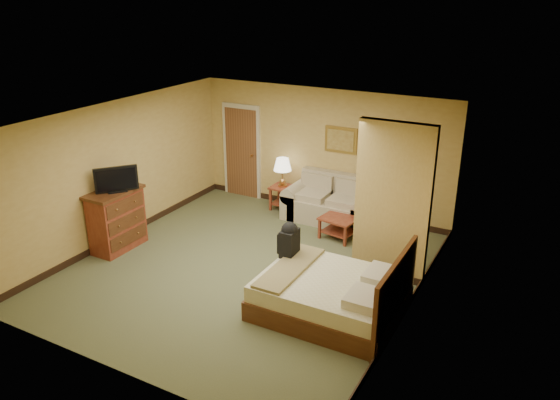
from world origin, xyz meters
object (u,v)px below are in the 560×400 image
Objects in this scene: dresser at (117,219)px; coffee_table at (340,223)px; loveseat at (331,206)px; bed at (334,295)px.

coffee_table is at bearing 34.96° from dresser.
bed is at bearing -65.54° from loveseat.
dresser is (-2.88, -3.00, 0.26)m from loveseat.
dresser is at bearing -133.81° from loveseat.
coffee_table is at bearing 110.71° from bed.
loveseat is 4.17m from dresser.
dresser is 4.30m from bed.
dresser reaches higher than loveseat.
bed is (4.29, -0.11, -0.26)m from dresser.
loveseat is 0.92× the size of bed.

